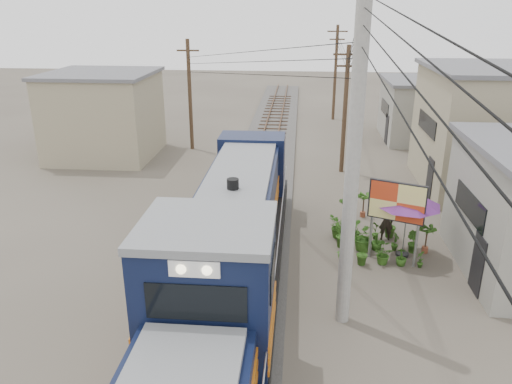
# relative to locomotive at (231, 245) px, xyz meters

# --- Properties ---
(ground) EXTENTS (120.00, 120.00, 0.00)m
(ground) POSITION_rel_locomotive_xyz_m (0.00, -0.55, -1.82)
(ground) COLOR #473F35
(ground) RESTS_ON ground
(ballast) EXTENTS (3.60, 70.00, 0.16)m
(ballast) POSITION_rel_locomotive_xyz_m (0.00, 9.45, -1.74)
(ballast) COLOR #595651
(ballast) RESTS_ON ground
(track) EXTENTS (1.15, 70.00, 0.12)m
(track) POSITION_rel_locomotive_xyz_m (0.00, 9.45, -1.56)
(track) COLOR #51331E
(track) RESTS_ON ground
(locomotive) EXTENTS (3.12, 17.01, 4.22)m
(locomotive) POSITION_rel_locomotive_xyz_m (0.00, 0.00, 0.00)
(locomotive) COLOR black
(locomotive) RESTS_ON ground
(utility_pole_main) EXTENTS (0.40, 0.40, 10.00)m
(utility_pole_main) POSITION_rel_locomotive_xyz_m (3.50, -1.05, 3.18)
(utility_pole_main) COLOR #9E9B93
(utility_pole_main) RESTS_ON ground
(wooden_pole_mid) EXTENTS (1.60, 0.24, 7.00)m
(wooden_pole_mid) POSITION_rel_locomotive_xyz_m (4.50, 13.45, 1.86)
(wooden_pole_mid) COLOR #4C3826
(wooden_pole_mid) RESTS_ON ground
(wooden_pole_far) EXTENTS (1.60, 0.24, 7.50)m
(wooden_pole_far) POSITION_rel_locomotive_xyz_m (4.80, 27.45, 2.11)
(wooden_pole_far) COLOR #4C3826
(wooden_pole_far) RESTS_ON ground
(wooden_pole_left) EXTENTS (1.60, 0.24, 7.00)m
(wooden_pole_left) POSITION_rel_locomotive_xyz_m (-5.00, 17.45, 1.86)
(wooden_pole_left) COLOR #4C3826
(wooden_pole_left) RESTS_ON ground
(power_lines) EXTENTS (9.65, 19.00, 3.30)m
(power_lines) POSITION_rel_locomotive_xyz_m (-0.14, 7.95, 5.74)
(power_lines) COLOR black
(power_lines) RESTS_ON ground
(shophouse_mid) EXTENTS (8.40, 7.35, 6.20)m
(shophouse_mid) POSITION_rel_locomotive_xyz_m (12.50, 11.45, 1.29)
(shophouse_mid) COLOR gray
(shophouse_mid) RESTS_ON ground
(shophouse_back) EXTENTS (6.30, 6.30, 4.20)m
(shophouse_back) POSITION_rel_locomotive_xyz_m (11.00, 21.45, 0.29)
(shophouse_back) COLOR gray
(shophouse_back) RESTS_ON ground
(shophouse_left) EXTENTS (6.30, 6.30, 5.20)m
(shophouse_left) POSITION_rel_locomotive_xyz_m (-10.00, 15.45, 0.79)
(shophouse_left) COLOR gray
(shophouse_left) RESTS_ON ground
(billboard) EXTENTS (1.91, 0.89, 3.12)m
(billboard) POSITION_rel_locomotive_xyz_m (5.58, 2.79, 0.48)
(billboard) COLOR #99999E
(billboard) RESTS_ON ground
(market_umbrella) EXTENTS (2.77, 2.77, 2.67)m
(market_umbrella) POSITION_rel_locomotive_xyz_m (6.09, 3.32, 0.53)
(market_umbrella) COLOR black
(market_umbrella) RESTS_ON ground
(vendor) EXTENTS (0.57, 0.38, 1.56)m
(vendor) POSITION_rel_locomotive_xyz_m (5.63, 4.67, -1.04)
(vendor) COLOR black
(vendor) RESTS_ON ground
(plant_nursery) EXTENTS (3.49, 3.14, 1.11)m
(plant_nursery) POSITION_rel_locomotive_xyz_m (4.69, 3.70, -1.34)
(plant_nursery) COLOR #2D5919
(plant_nursery) RESTS_ON ground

